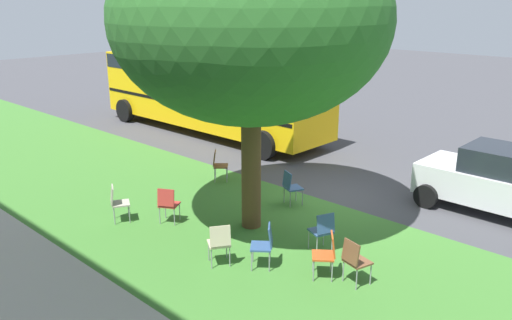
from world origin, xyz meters
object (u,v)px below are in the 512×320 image
parked_car (501,181)px  chair_1 (218,163)px  chair_5 (168,203)px  chair_2 (265,243)px  chair_0 (117,201)px  chair_8 (219,241)px  chair_4 (291,185)px  chair_7 (327,252)px  school_bus (209,88)px  chair_3 (355,259)px  street_tree (251,21)px  chair_6 (323,229)px

parked_car → chair_1: bearing=24.2°
chair_5 → chair_2: bearing=-180.0°
chair_2 → chair_5: size_ratio=1.00×
chair_0 → chair_8: (-3.29, -0.18, 0.00)m
chair_4 → chair_5: same height
chair_7 → school_bus: school_bus is taller
chair_2 → chair_3: size_ratio=1.00×
chair_0 → chair_3: 5.76m
school_bus → chair_0: bearing=123.6°
chair_2 → chair_3: bearing=-158.4°
chair_4 → chair_0: bearing=57.1°
street_tree → chair_5: bearing=38.9°
chair_4 → chair_5: 3.14m
chair_5 → chair_8: same height
chair_3 → chair_7: 0.54m
chair_5 → chair_7: (-4.12, -0.51, 0.00)m
chair_5 → chair_6: (-3.46, -1.28, 0.00)m
chair_2 → street_tree: bearing=-38.8°
street_tree → chair_2: size_ratio=7.65×
chair_6 → school_bus: size_ratio=0.08×
chair_6 → school_bus: 10.69m
street_tree → chair_2: bearing=141.2°
chair_5 → school_bus: bearing=-48.4°
chair_2 → school_bus: 11.01m
chair_3 → chair_7: (0.52, 0.13, 0.00)m
chair_4 → chair_8: size_ratio=1.00×
chair_4 → chair_7: (-2.77, 2.32, 0.00)m
chair_2 → parked_car: parked_car is taller
chair_1 → chair_3: size_ratio=1.00×
school_bus → chair_8: bearing=138.9°
chair_8 → parked_car: (-3.06, -6.41, 0.32)m
chair_0 → chair_1: (0.38, -3.56, 0.00)m
chair_5 → chair_0: bearing=37.5°
chair_0 → parked_car: parked_car is taller
street_tree → parked_car: bearing=-129.9°
chair_5 → chair_7: same height
parked_car → school_bus: 11.22m
chair_2 → chair_3: (-1.62, -0.64, 0.00)m
chair_0 → chair_8: bearing=-176.8°
chair_8 → parked_car: bearing=-115.5°
chair_1 → chair_6: 5.04m
chair_5 → parked_car: parked_car is taller
chair_2 → chair_8: 0.88m
chair_5 → school_bus: (5.77, -6.51, 1.24)m
street_tree → chair_2: 4.50m
chair_7 → parked_car: bearing=-103.4°
chair_1 → parked_car: size_ratio=0.24×
street_tree → chair_1: street_tree is taller
street_tree → chair_7: street_tree is taller
chair_5 → street_tree: bearing=-141.1°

